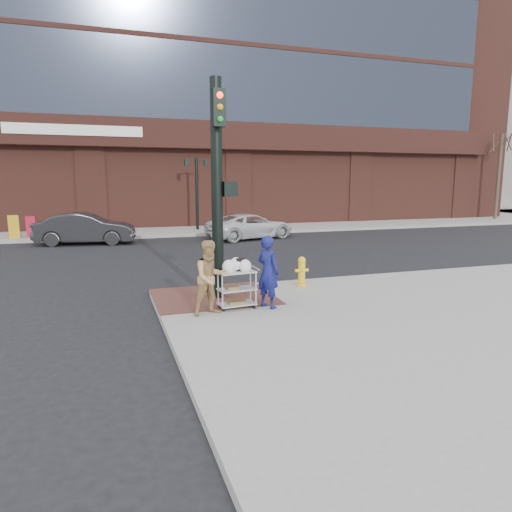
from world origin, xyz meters
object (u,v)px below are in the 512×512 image
object	(u,v)px
sedan_dark	(86,229)
pedestrian_tan	(211,278)
utility_cart	(237,286)
minivan_white	(250,226)
woman_blue	(268,272)
traffic_signal_pole	(218,183)
fire_hydrant	(302,271)
lamp_post	(197,185)

from	to	relation	value
sedan_dark	pedestrian_tan	bearing A→B (deg)	-159.00
utility_cart	minivan_white	bearing A→B (deg)	71.03
pedestrian_tan	sedan_dark	bearing A→B (deg)	89.29
woman_blue	minivan_white	distance (m)	13.16
traffic_signal_pole	fire_hydrant	bearing A→B (deg)	12.57
traffic_signal_pole	woman_blue	distance (m)	2.36
minivan_white	lamp_post	bearing A→B (deg)	11.40
woman_blue	minivan_white	xyz separation A→B (m)	(3.63, 12.64, -0.32)
pedestrian_tan	utility_cart	world-z (taller)	pedestrian_tan
pedestrian_tan	sedan_dark	world-z (taller)	pedestrian_tan
lamp_post	fire_hydrant	xyz separation A→B (m)	(-0.12, -14.70, -2.07)
traffic_signal_pole	fire_hydrant	distance (m)	3.32
woman_blue	sedan_dark	xyz separation A→B (m)	(-4.16, 13.07, -0.22)
woman_blue	fire_hydrant	world-z (taller)	woman_blue
woman_blue	traffic_signal_pole	bearing A→B (deg)	5.68
pedestrian_tan	utility_cart	bearing A→B (deg)	9.93
minivan_white	fire_hydrant	size ratio (longest dim) A/B	5.81
lamp_post	pedestrian_tan	size ratio (longest dim) A/B	2.58
traffic_signal_pole	utility_cart	bearing A→B (deg)	-82.32
minivan_white	pedestrian_tan	bearing A→B (deg)	142.78
lamp_post	fire_hydrant	distance (m)	14.85
lamp_post	fire_hydrant	world-z (taller)	lamp_post
lamp_post	sedan_dark	size ratio (longest dim) A/B	0.92
lamp_post	minivan_white	distance (m)	4.67
traffic_signal_pole	utility_cart	size ratio (longest dim) A/B	4.54
traffic_signal_pole	sedan_dark	xyz separation A→B (m)	(-3.36, 11.91, -2.11)
traffic_signal_pole	minivan_white	size ratio (longest dim) A/B	1.11
lamp_post	pedestrian_tan	bearing A→B (deg)	-100.21
lamp_post	utility_cart	xyz separation A→B (m)	(-2.34, -16.24, -1.97)
fire_hydrant	woman_blue	bearing A→B (deg)	-132.68
lamp_post	pedestrian_tan	distance (m)	16.86
pedestrian_tan	utility_cart	distance (m)	0.74
woman_blue	pedestrian_tan	distance (m)	1.30
sedan_dark	fire_hydrant	xyz separation A→B (m)	(5.71, -11.38, -0.17)
traffic_signal_pole	utility_cart	world-z (taller)	traffic_signal_pole
sedan_dark	fire_hydrant	bearing A→B (deg)	-144.60
sedan_dark	utility_cart	world-z (taller)	sedan_dark
pedestrian_tan	sedan_dark	xyz separation A→B (m)	(-2.86, 13.19, -0.21)
lamp_post	woman_blue	bearing A→B (deg)	-95.85
lamp_post	fire_hydrant	size ratio (longest dim) A/B	5.16
traffic_signal_pole	woman_blue	bearing A→B (deg)	-55.55
sedan_dark	traffic_signal_pole	bearing A→B (deg)	-155.49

